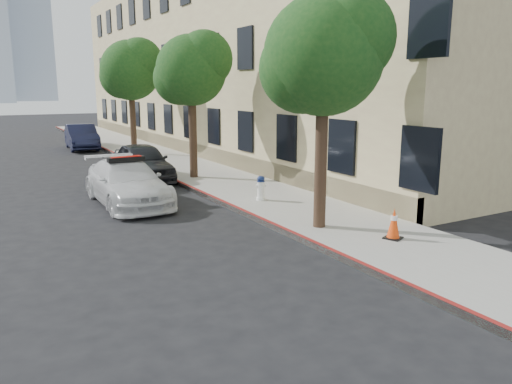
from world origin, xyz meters
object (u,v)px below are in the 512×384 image
Objects in this scene: parked_car_mid at (142,162)px; parked_car_far at (82,137)px; traffic_cone at (394,224)px; police_car at (127,183)px; fire_hydrant at (261,188)px.

parked_car_far is (-0.09, 11.36, -0.01)m from parked_car_mid.
parked_car_mid is at bearing 103.51° from traffic_cone.
traffic_cone is at bearing -79.44° from parked_car_far.
parked_car_mid is (1.58, 3.60, 0.05)m from police_car.
parked_car_far is 6.08× the size of traffic_cone.
parked_car_mid is 6.06m from fire_hydrant.
police_car is 3.93m from parked_car_mid.
fire_hydrant is 1.05× the size of traffic_cone.
police_car reaches higher than fire_hydrant.
traffic_cone is (0.64, -4.91, -0.01)m from fire_hydrant.
parked_car_mid is 5.65× the size of fire_hydrant.
police_car is 8.17m from traffic_cone.
parked_car_mid is 5.93× the size of traffic_cone.
parked_car_far is at bearing 92.80° from parked_car_mid.
parked_car_far is at bearing 84.00° from police_car.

